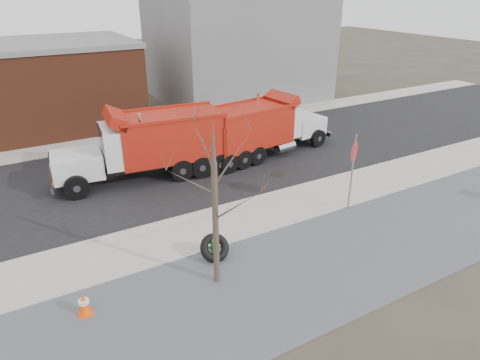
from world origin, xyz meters
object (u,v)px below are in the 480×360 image
truck_tire (215,248)px  stop_sign (353,161)px  dump_truck_red_b (150,143)px  fire_hydrant (214,248)px  dump_truck_red_a (263,126)px

truck_tire → stop_sign: 6.51m
stop_sign → dump_truck_red_b: (-5.88, 7.03, -0.42)m
truck_tire → dump_truck_red_b: dump_truck_red_b is taller
truck_tire → dump_truck_red_b: (0.39, 7.43, 1.29)m
fire_hydrant → dump_truck_red_a: (6.45, 7.23, 1.25)m
truck_tire → stop_sign: bearing=3.7°
fire_hydrant → dump_truck_red_a: bearing=72.1°
fire_hydrant → truck_tire: truck_tire is taller
stop_sign → dump_truck_red_b: bearing=121.9°
stop_sign → truck_tire: bearing=175.7°
fire_hydrant → stop_sign: size_ratio=0.23×
fire_hydrant → dump_truck_red_b: 7.47m
truck_tire → stop_sign: size_ratio=0.34×
dump_truck_red_a → dump_truck_red_b: (-6.10, 0.11, 0.13)m
dump_truck_red_a → dump_truck_red_b: dump_truck_red_b is taller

